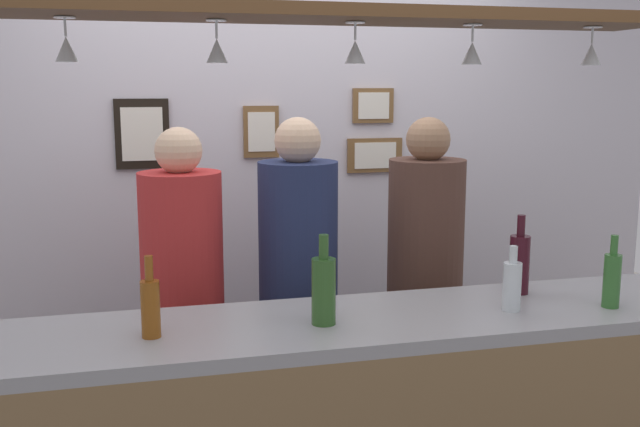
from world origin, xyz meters
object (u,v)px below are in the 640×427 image
(picture_frame_upper_small, at_px, (373,106))
(picture_frame_caricature, at_px, (142,134))
(picture_frame_lower_pair, at_px, (375,155))
(bottle_beer_amber_tall, at_px, (150,306))
(person_left_red_shirt, at_px, (183,284))
(bottle_soda_clear, at_px, (512,285))
(bottle_wine_dark_red, at_px, (519,263))
(bottle_champagne_green, at_px, (324,289))
(bottle_beer_green_import, at_px, (612,279))
(person_middle_navy_shirt, at_px, (298,271))
(picture_frame_crest, at_px, (261,132))
(person_right_brown_shirt, at_px, (425,264))

(picture_frame_upper_small, relative_size, picture_frame_caricature, 0.65)
(picture_frame_caricature, bearing_deg, picture_frame_upper_small, 0.00)
(picture_frame_lower_pair, xyz_separation_m, picture_frame_caricature, (-1.19, 0.00, 0.13))
(bottle_beer_amber_tall, bearing_deg, person_left_red_shirt, 79.07)
(person_left_red_shirt, distance_m, bottle_soda_clear, 1.34)
(bottle_beer_amber_tall, relative_size, bottle_wine_dark_red, 0.87)
(bottle_soda_clear, bearing_deg, picture_frame_lower_pair, 90.70)
(bottle_champagne_green, bearing_deg, bottle_beer_green_import, -3.88)
(bottle_beer_amber_tall, height_order, picture_frame_upper_small, picture_frame_upper_small)
(person_middle_navy_shirt, distance_m, picture_frame_crest, 0.89)
(bottle_wine_dark_red, bearing_deg, picture_frame_crest, 120.80)
(bottle_beer_amber_tall, xyz_separation_m, bottle_soda_clear, (1.22, -0.03, -0.01))
(person_middle_navy_shirt, bearing_deg, person_left_red_shirt, -180.00)
(bottle_beer_green_import, distance_m, bottle_soda_clear, 0.36)
(bottle_beer_amber_tall, height_order, bottle_soda_clear, bottle_beer_amber_tall)
(bottle_beer_green_import, height_order, bottle_beer_amber_tall, same)
(bottle_champagne_green, relative_size, picture_frame_upper_small, 1.36)
(bottle_beer_green_import, distance_m, picture_frame_caricature, 2.22)
(person_right_brown_shirt, height_order, bottle_wine_dark_red, person_right_brown_shirt)
(bottle_champagne_green, relative_size, picture_frame_caricature, 0.88)
(bottle_beer_amber_tall, distance_m, picture_frame_crest, 1.62)
(picture_frame_lower_pair, relative_size, picture_frame_crest, 1.15)
(person_right_brown_shirt, xyz_separation_m, bottle_beer_amber_tall, (-1.22, -0.75, 0.12))
(bottle_beer_amber_tall, bearing_deg, bottle_soda_clear, -1.20)
(person_middle_navy_shirt, height_order, picture_frame_upper_small, picture_frame_upper_small)
(bottle_soda_clear, xyz_separation_m, picture_frame_lower_pair, (-0.02, 1.46, 0.32))
(bottle_wine_dark_red, bearing_deg, person_right_brown_shirt, 103.08)
(person_middle_navy_shirt, height_order, bottle_wine_dark_red, person_middle_navy_shirt)
(person_right_brown_shirt, bearing_deg, person_left_red_shirt, 180.00)
(picture_frame_lower_pair, bearing_deg, person_middle_navy_shirt, -129.73)
(person_left_red_shirt, distance_m, bottle_wine_dark_red, 1.36)
(picture_frame_lower_pair, bearing_deg, picture_frame_upper_small, 180.00)
(bottle_beer_amber_tall, relative_size, picture_frame_crest, 1.00)
(person_right_brown_shirt, bearing_deg, picture_frame_crest, 132.21)
(person_right_brown_shirt, height_order, bottle_beer_amber_tall, person_right_brown_shirt)
(bottle_champagne_green, relative_size, bottle_wine_dark_red, 1.00)
(bottle_beer_green_import, xyz_separation_m, picture_frame_upper_small, (-0.39, 1.51, 0.57))
(bottle_beer_amber_tall, relative_size, picture_frame_lower_pair, 0.87)
(bottle_champagne_green, distance_m, picture_frame_crest, 1.50)
(person_middle_navy_shirt, height_order, bottle_soda_clear, person_middle_navy_shirt)
(bottle_wine_dark_red, distance_m, bottle_soda_clear, 0.23)
(person_right_brown_shirt, height_order, picture_frame_lower_pair, person_right_brown_shirt)
(person_middle_navy_shirt, xyz_separation_m, person_right_brown_shirt, (0.58, -0.00, -0.00))
(picture_frame_crest, bearing_deg, bottle_soda_clear, -66.87)
(picture_frame_caricature, bearing_deg, bottle_soda_clear, -50.37)
(person_left_red_shirt, relative_size, picture_frame_lower_pair, 5.43)
(bottle_wine_dark_red, xyz_separation_m, picture_frame_upper_small, (-0.16, 1.27, 0.55))
(picture_frame_upper_small, bearing_deg, bottle_beer_amber_tall, -129.74)
(bottle_beer_amber_tall, bearing_deg, bottle_beer_green_import, -2.79)
(person_right_brown_shirt, distance_m, bottle_soda_clear, 0.78)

